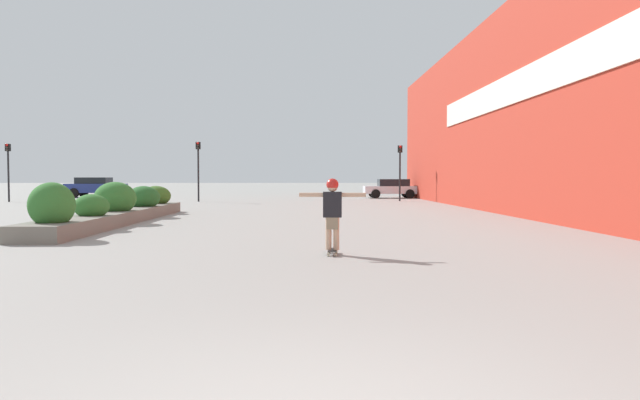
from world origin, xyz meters
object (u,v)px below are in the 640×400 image
car_center_right (539,188)px  traffic_light_far_left (8,163)px  skateboarder (332,207)px  skateboard (332,251)px  traffic_light_right (400,163)px  traffic_light_left (198,161)px  car_center_left (96,187)px  car_leftmost (392,188)px

car_center_right → traffic_light_far_left: bearing=-82.1°
car_center_right → skateboarder: bearing=-28.9°
skateboard → traffic_light_right: bearing=82.4°
skateboard → traffic_light_left: (-7.27, 24.65, 2.45)m
traffic_light_far_left → car_center_right: bearing=7.9°
car_center_left → traffic_light_right: bearing=71.9°
car_leftmost → skateboard: bearing=169.3°
car_leftmost → car_center_left: bearing=85.4°
skateboard → car_leftmost: bearing=84.0°
car_center_left → car_center_right: (32.69, -3.00, -0.05)m
traffic_light_far_left → skateboard: bearing=-52.3°
skateboard → car_center_right: car_center_right is taller
skateboard → traffic_light_far_left: bearing=132.4°
car_center_right → traffic_light_left: size_ratio=1.06×
skateboarder → car_leftmost: 31.14m
car_leftmost → traffic_light_right: (-0.29, -5.40, 1.68)m
skateboarder → car_center_left: car_center_left is taller
car_center_left → car_center_right: size_ratio=1.06×
traffic_light_left → car_center_right: bearing=11.4°
skateboarder → car_center_right: skateboarder is taller
traffic_light_left → traffic_light_far_left: bearing=-179.3°
car_leftmost → traffic_light_left: bearing=114.5°
skateboarder → traffic_light_left: (-7.27, 24.65, 1.57)m
skateboarder → traffic_light_left: 25.75m
traffic_light_left → car_center_left: bearing=140.0°
car_center_right → car_center_left: bearing=-95.2°
traffic_light_left → traffic_light_right: traffic_light_left is taller
car_center_left → traffic_light_right: (21.97, -7.20, 1.60)m
car_center_left → traffic_light_far_left: (-2.45, -7.88, 1.62)m
skateboard → skateboarder: 0.88m
traffic_light_right → traffic_light_left: bearing=-177.5°
car_center_left → traffic_light_far_left: bearing=-17.3°
car_center_left → skateboard: bearing=27.0°
traffic_light_right → traffic_light_far_left: (-24.43, -0.69, 0.02)m
skateboarder → car_center_left: size_ratio=0.33×
skateboard → car_leftmost: 31.14m
skateboard → car_center_left: (-16.49, 32.40, 0.74)m
skateboarder → traffic_light_right: size_ratio=0.40×
car_center_left → traffic_light_far_left: 8.41m
skateboarder → car_center_left: (-16.49, 32.40, -0.14)m
car_leftmost → traffic_light_left: traffic_light_left is taller
car_center_left → traffic_light_far_left: size_ratio=1.18×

